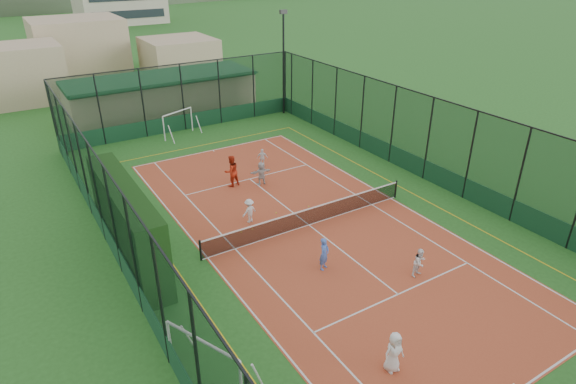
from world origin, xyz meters
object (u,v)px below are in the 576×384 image
white_bench (148,253)px  coach (231,171)px  child_near_mid (324,254)px  futsal_goal_far (178,124)px  floodlight_ne (284,64)px  child_near_right (420,262)px  child_far_left (249,211)px  child_near_left (394,352)px  child_far_back (261,173)px  futsal_goal_near (204,365)px  child_far_right (262,158)px  clubhouse (162,95)px

white_bench → coach: 8.24m
child_near_mid → futsal_goal_far: bearing=62.0°
floodlight_ne → futsal_goal_far: floodlight_ne is taller
floodlight_ne → child_near_right: 23.80m
white_bench → child_far_left: child_far_left is taller
child_near_right → child_near_left: bearing=-152.6°
child_far_back → coach: bearing=-18.2°
futsal_goal_near → child_far_right: size_ratio=2.53×
child_far_right → child_far_back: (-1.30, -2.22, 0.10)m
child_far_right → child_far_left: bearing=87.5°
futsal_goal_near → child_far_right: bearing=-59.2°
futsal_goal_far → child_far_right: (2.49, -8.30, -0.31)m
futsal_goal_far → child_near_mid: size_ratio=1.89×
white_bench → child_near_left: child_near_left is taller
white_bench → futsal_goal_far: bearing=49.6°
child_far_left → child_far_back: size_ratio=0.92×
child_near_left → child_near_right: child_near_left is taller
floodlight_ne → futsal_goal_near: floodlight_ne is taller
clubhouse → child_near_left: size_ratio=10.10×
futsal_goal_far → coach: coach is taller
child_far_left → child_far_back: (2.65, 3.56, 0.05)m
child_far_left → child_near_mid: bearing=86.9°
child_near_left → child_far_left: (0.49, 11.00, -0.11)m
floodlight_ne → child_far_back: size_ratio=5.94×
child_near_right → child_far_left: 8.72m
child_near_mid → child_far_right: size_ratio=1.26×
white_bench → futsal_goal_near: bearing=-109.6°
floodlight_ne → white_bench: size_ratio=5.14×
white_bench → child_near_right: child_near_right is taller
child_far_left → child_far_right: (3.96, 5.78, -0.04)m
child_far_right → child_far_back: bearing=91.4°
child_near_left → child_far_back: child_near_left is taller
clubhouse → coach: (-1.30, -15.87, -0.63)m
child_near_left → child_far_right: size_ratio=1.26×
futsal_goal_near → floodlight_ne: bearing=-60.5°
coach → futsal_goal_far: bearing=-101.2°
futsal_goal_far → child_far_left: (-1.47, -14.08, -0.26)m
white_bench → child_far_right: child_far_right is taller
child_near_right → child_near_mid: bearing=132.9°
futsal_goal_near → child_near_mid: bearing=-89.1°
futsal_goal_far → child_near_left: futsal_goal_far is taller
floodlight_ne → child_near_mid: bearing=-116.8°
child_near_left → futsal_goal_far: bearing=89.8°
clubhouse → child_far_back: size_ratio=10.94×
floodlight_ne → futsal_goal_near: size_ratio=2.73×
futsal_goal_far → child_near_right: bearing=-106.3°
child_far_left → child_near_right: bearing=104.8°
child_far_left → futsal_goal_near: bearing=42.2°
child_near_right → child_far_right: 13.52m
futsal_goal_near → futsal_goal_far: 23.74m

